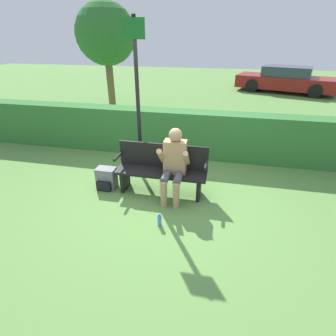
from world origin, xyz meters
The scene contains 9 objects.
ground_plane centered at (0.00, 0.00, 0.00)m, with size 40.00×40.00×0.00m, color #5B8942.
hedge_back centered at (0.00, 1.77, 0.53)m, with size 12.00×0.48×1.05m.
park_bench centered at (0.00, 0.06, 0.45)m, with size 1.61×0.41×0.88m.
person_seated centered at (0.25, -0.06, 0.67)m, with size 0.51×0.61×1.23m.
backpack centered at (-1.04, -0.03, 0.18)m, with size 0.35×0.31×0.39m.
water_bottle centered at (0.19, -0.91, 0.10)m, with size 0.06×0.06×0.21m.
signpost centered at (-0.55, 0.56, 1.64)m, with size 0.38×0.09×2.87m.
parked_car centered at (3.83, 10.35, 0.59)m, with size 4.83×2.94×1.22m.
tree centered at (-3.36, 5.78, 2.57)m, with size 2.13×2.13×3.66m.
Camera 1 is at (0.97, -3.96, 2.59)m, focal length 28.00 mm.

